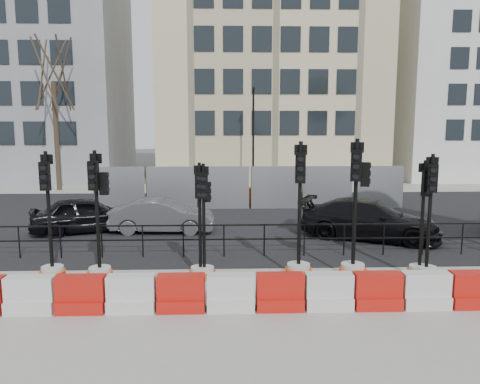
{
  "coord_description": "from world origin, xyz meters",
  "views": [
    {
      "loc": [
        -1.16,
        -12.32,
        3.98
      ],
      "look_at": [
        -0.66,
        3.0,
        1.7
      ],
      "focal_mm": 35.0,
      "sensor_mm": 36.0,
      "label": 1
    }
  ],
  "objects_px": {
    "traffic_signal_d": "(201,253)",
    "traffic_signal_a": "(51,256)",
    "traffic_signal_h": "(427,256)",
    "car_c": "(369,220)",
    "car_a": "(86,214)"
  },
  "relations": [
    {
      "from": "traffic_signal_h",
      "to": "car_c",
      "type": "bearing_deg",
      "value": 106.54
    },
    {
      "from": "car_a",
      "to": "car_c",
      "type": "distance_m",
      "value": 10.12
    },
    {
      "from": "traffic_signal_a",
      "to": "traffic_signal_h",
      "type": "distance_m",
      "value": 9.42
    },
    {
      "from": "traffic_signal_a",
      "to": "traffic_signal_d",
      "type": "height_order",
      "value": "traffic_signal_a"
    },
    {
      "from": "traffic_signal_a",
      "to": "traffic_signal_h",
      "type": "xyz_separation_m",
      "value": [
        9.42,
        -0.31,
        -0.01
      ]
    },
    {
      "from": "traffic_signal_a",
      "to": "traffic_signal_d",
      "type": "relative_size",
      "value": 1.09
    },
    {
      "from": "traffic_signal_h",
      "to": "car_c",
      "type": "xyz_separation_m",
      "value": [
        -0.1,
        4.4,
        0.02
      ]
    },
    {
      "from": "traffic_signal_d",
      "to": "car_a",
      "type": "relative_size",
      "value": 0.72
    },
    {
      "from": "traffic_signal_d",
      "to": "traffic_signal_a",
      "type": "bearing_deg",
      "value": 177.29
    },
    {
      "from": "traffic_signal_h",
      "to": "traffic_signal_d",
      "type": "bearing_deg",
      "value": -167.31
    },
    {
      "from": "car_a",
      "to": "car_c",
      "type": "relative_size",
      "value": 0.82
    },
    {
      "from": "traffic_signal_d",
      "to": "traffic_signal_h",
      "type": "bearing_deg",
      "value": -4.5
    },
    {
      "from": "traffic_signal_h",
      "to": "car_c",
      "type": "relative_size",
      "value": 0.64
    },
    {
      "from": "traffic_signal_d",
      "to": "car_a",
      "type": "distance_m",
      "value": 7.07
    },
    {
      "from": "car_a",
      "to": "car_c",
      "type": "xyz_separation_m",
      "value": [
        10.03,
        -1.35,
        0.02
      ]
    }
  ]
}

